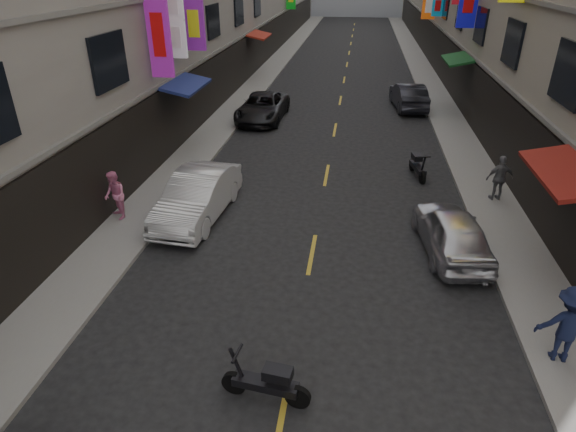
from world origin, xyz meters
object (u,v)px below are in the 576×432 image
(scooter_crossing, at_px, (267,383))
(pedestrian_rnear, at_px, (568,325))
(car_left_far, at_px, (263,107))
(pedestrian_lfar, at_px, (115,196))
(car_right_far, at_px, (408,96))
(pedestrian_rfar, at_px, (500,178))
(car_right_mid, at_px, (452,231))
(car_left_mid, at_px, (197,196))
(scooter_far_right, at_px, (418,166))

(scooter_crossing, xyz_separation_m, pedestrian_rnear, (5.96, 1.88, 0.57))
(car_left_far, relative_size, pedestrian_lfar, 3.05)
(car_right_far, distance_m, pedestrian_rfar, 12.52)
(scooter_crossing, relative_size, car_right_mid, 0.45)
(pedestrian_rfar, bearing_deg, car_left_far, -53.74)
(car_left_mid, bearing_deg, pedestrian_lfar, -160.79)
(scooter_far_right, bearing_deg, pedestrian_lfar, 15.33)
(car_right_mid, bearing_deg, scooter_crossing, 47.89)
(pedestrian_lfar, height_order, pedestrian_rnear, pedestrian_rnear)
(scooter_far_right, bearing_deg, car_right_mid, 82.20)
(car_left_mid, relative_size, car_right_mid, 1.15)
(pedestrian_lfar, bearing_deg, car_right_far, 102.35)
(car_left_far, xyz_separation_m, car_right_far, (7.97, 3.46, 0.04))
(scooter_far_right, height_order, car_right_far, car_right_far)
(car_right_far, bearing_deg, scooter_crossing, 72.40)
(scooter_far_right, relative_size, pedestrian_lfar, 1.10)
(scooter_crossing, distance_m, car_left_mid, 8.11)
(car_right_mid, distance_m, pedestrian_lfar, 10.55)
(pedestrian_rnear, height_order, pedestrian_rfar, pedestrian_rnear)
(scooter_far_right, relative_size, car_left_far, 0.36)
(scooter_far_right, relative_size, pedestrian_rnear, 1.00)
(pedestrian_rnear, bearing_deg, car_left_mid, -23.24)
(car_left_far, xyz_separation_m, pedestrian_rnear, (9.61, -16.80, 0.32))
(car_right_mid, distance_m, pedestrian_rnear, 4.57)
(pedestrian_rnear, bearing_deg, car_right_mid, -63.39)
(car_left_mid, xyz_separation_m, car_left_far, (0.00, 11.45, -0.08))
(scooter_far_right, xyz_separation_m, car_right_far, (0.39, 10.33, 0.29))
(car_left_far, relative_size, car_right_mid, 1.23)
(scooter_far_right, xyz_separation_m, pedestrian_lfar, (-10.12, -5.24, 0.49))
(car_right_far, bearing_deg, pedestrian_lfar, 49.40)
(pedestrian_rfar, bearing_deg, car_right_mid, 47.16)
(car_left_far, bearing_deg, scooter_crossing, -77.22)
(pedestrian_lfar, bearing_deg, car_right_mid, 44.07)
(scooter_crossing, bearing_deg, pedestrian_rfar, -26.04)
(scooter_crossing, relative_size, car_right_far, 0.41)
(car_left_mid, bearing_deg, car_right_mid, -3.30)
(car_left_mid, xyz_separation_m, pedestrian_rfar, (10.14, 2.57, 0.17))
(pedestrian_rfar, bearing_deg, car_left_mid, 1.68)
(scooter_crossing, height_order, pedestrian_lfar, pedestrian_lfar)
(car_left_far, relative_size, pedestrian_rnear, 2.77)
(scooter_crossing, distance_m, car_right_mid, 7.53)
(car_right_mid, relative_size, pedestrian_rnear, 2.26)
(car_left_far, xyz_separation_m, pedestrian_rfar, (10.14, -8.87, 0.25))
(scooter_crossing, height_order, pedestrian_rnear, pedestrian_rnear)
(car_right_far, bearing_deg, car_left_far, 16.87)
(car_right_mid, bearing_deg, pedestrian_rnear, 103.87)
(scooter_crossing, bearing_deg, car_left_mid, 34.22)
(car_left_mid, height_order, car_left_far, car_left_mid)
(pedestrian_rnear, distance_m, pedestrian_rfar, 7.95)
(car_left_mid, bearing_deg, scooter_crossing, -58.73)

